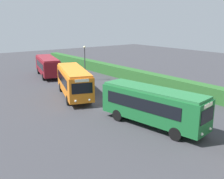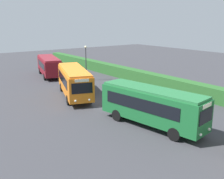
{
  "view_description": "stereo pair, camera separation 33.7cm",
  "coord_description": "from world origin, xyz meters",
  "px_view_note": "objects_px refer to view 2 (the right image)",
  "views": [
    {
      "loc": [
        22.85,
        -14.92,
        8.44
      ],
      "look_at": [
        2.13,
        0.7,
        1.73
      ],
      "focal_mm": 42.86,
      "sensor_mm": 36.0,
      "label": 1
    },
    {
      "loc": [
        23.05,
        -14.65,
        8.44
      ],
      "look_at": [
        2.13,
        0.7,
        1.73
      ],
      "focal_mm": 42.86,
      "sensor_mm": 36.0,
      "label": 2
    }
  ],
  "objects_px": {
    "bus_maroon": "(49,65)",
    "lamppost": "(86,59)",
    "bus_orange": "(74,81)",
    "person_center": "(177,113)",
    "traffic_cone": "(76,68)",
    "bus_green": "(152,105)",
    "person_left": "(61,66)"
  },
  "relations": [
    {
      "from": "bus_orange",
      "to": "person_center",
      "type": "xyz_separation_m",
      "value": [
        12.28,
        3.14,
        -0.98
      ]
    },
    {
      "from": "bus_orange",
      "to": "bus_green",
      "type": "distance_m",
      "value": 11.61
    },
    {
      "from": "bus_maroon",
      "to": "traffic_cone",
      "type": "distance_m",
      "value": 6.73
    },
    {
      "from": "bus_maroon",
      "to": "lamppost",
      "type": "bearing_deg",
      "value": -139.66
    },
    {
      "from": "bus_maroon",
      "to": "bus_green",
      "type": "relative_size",
      "value": 0.94
    },
    {
      "from": "person_left",
      "to": "person_center",
      "type": "bearing_deg",
      "value": -167.5
    },
    {
      "from": "lamppost",
      "to": "bus_green",
      "type": "bearing_deg",
      "value": -14.4
    },
    {
      "from": "bus_orange",
      "to": "person_center",
      "type": "distance_m",
      "value": 12.71
    },
    {
      "from": "person_left",
      "to": "bus_maroon",
      "type": "bearing_deg",
      "value": 144.69
    },
    {
      "from": "person_center",
      "to": "person_left",
      "type": "bearing_deg",
      "value": 85.14
    },
    {
      "from": "person_left",
      "to": "traffic_cone",
      "type": "height_order",
      "value": "person_left"
    },
    {
      "from": "bus_maroon",
      "to": "person_center",
      "type": "xyz_separation_m",
      "value": [
        24.87,
        0.71,
        -0.84
      ]
    },
    {
      "from": "bus_orange",
      "to": "bus_green",
      "type": "height_order",
      "value": "bus_orange"
    },
    {
      "from": "bus_orange",
      "to": "person_left",
      "type": "height_order",
      "value": "bus_orange"
    },
    {
      "from": "bus_orange",
      "to": "person_center",
      "type": "bearing_deg",
      "value": 33.45
    },
    {
      "from": "person_center",
      "to": "lamppost",
      "type": "height_order",
      "value": "lamppost"
    },
    {
      "from": "bus_maroon",
      "to": "person_left",
      "type": "relative_size",
      "value": 4.84
    },
    {
      "from": "person_center",
      "to": "lamppost",
      "type": "distance_m",
      "value": 19.02
    },
    {
      "from": "person_left",
      "to": "traffic_cone",
      "type": "relative_size",
      "value": 3.07
    },
    {
      "from": "person_left",
      "to": "bus_green",
      "type": "bearing_deg",
      "value": -172.62
    },
    {
      "from": "bus_orange",
      "to": "person_center",
      "type": "relative_size",
      "value": 5.7
    },
    {
      "from": "person_center",
      "to": "lamppost",
      "type": "xyz_separation_m",
      "value": [
        -18.74,
        2.28,
        2.29
      ]
    },
    {
      "from": "lamppost",
      "to": "bus_orange",
      "type": "bearing_deg",
      "value": -39.96
    },
    {
      "from": "bus_green",
      "to": "traffic_cone",
      "type": "height_order",
      "value": "bus_green"
    },
    {
      "from": "person_center",
      "to": "lamppost",
      "type": "bearing_deg",
      "value": 83.25
    },
    {
      "from": "bus_green",
      "to": "lamppost",
      "type": "height_order",
      "value": "lamppost"
    },
    {
      "from": "bus_orange",
      "to": "lamppost",
      "type": "bearing_deg",
      "value": 159.16
    },
    {
      "from": "bus_green",
      "to": "person_left",
      "type": "distance_m",
      "value": 26.97
    },
    {
      "from": "bus_orange",
      "to": "lamppost",
      "type": "distance_m",
      "value": 8.53
    },
    {
      "from": "bus_maroon",
      "to": "lamppost",
      "type": "distance_m",
      "value": 6.97
    },
    {
      "from": "bus_orange",
      "to": "person_left",
      "type": "relative_size",
      "value": 5.23
    },
    {
      "from": "bus_maroon",
      "to": "person_left",
      "type": "distance_m",
      "value": 3.98
    }
  ]
}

